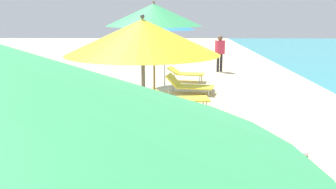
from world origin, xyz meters
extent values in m
cylinder|color=#4C4C51|center=(0.65, 8.52, 1.00)|extent=(0.05, 0.05, 2.01)
cone|color=yellow|center=(0.65, 8.52, 2.23)|extent=(2.01, 2.01, 0.45)
sphere|color=#4C4C51|center=(0.65, 8.52, 2.49)|extent=(0.06, 0.06, 0.06)
cube|color=yellow|center=(1.72, 9.48, 0.25)|extent=(1.22, 0.85, 0.04)
cube|color=yellow|center=(1.04, 9.32, 0.45)|extent=(0.46, 0.67, 0.40)
cylinder|color=#B2B2B7|center=(2.11, 9.84, 0.11)|extent=(0.04, 0.04, 0.23)
cylinder|color=#B2B2B7|center=(2.23, 9.34, 0.11)|extent=(0.04, 0.04, 0.23)
cylinder|color=#B2B2B7|center=(0.90, 9.55, 0.11)|extent=(0.04, 0.04, 0.23)
cylinder|color=#B2B2B7|center=(1.02, 9.05, 0.11)|extent=(0.04, 0.04, 0.23)
cylinder|color=olive|center=(0.60, 12.58, 1.11)|extent=(0.05, 0.05, 2.21)
cone|color=#3FB266|center=(0.60, 12.58, 2.47)|extent=(2.22, 2.22, 0.51)
sphere|color=olive|center=(0.60, 12.58, 2.75)|extent=(0.06, 0.06, 0.06)
cube|color=yellow|center=(1.46, 13.60, 0.24)|extent=(1.16, 0.74, 0.04)
cube|color=yellow|center=(0.71, 13.52, 0.39)|extent=(0.48, 0.67, 0.28)
cylinder|color=#B2B2B7|center=(1.88, 13.91, 0.11)|extent=(0.04, 0.04, 0.22)
cylinder|color=#B2B2B7|center=(1.93, 13.38, 0.11)|extent=(0.04, 0.04, 0.22)
cylinder|color=#B2B2B7|center=(0.65, 13.79, 0.11)|extent=(0.04, 0.04, 0.22)
cylinder|color=#B2B2B7|center=(0.70, 13.26, 0.11)|extent=(0.04, 0.04, 0.22)
cube|color=yellow|center=(1.34, 11.46, 0.26)|extent=(1.22, 0.82, 0.04)
cube|color=yellow|center=(0.62, 11.64, 0.44)|extent=(0.51, 0.64, 0.35)
cylinder|color=#B2B2B7|center=(1.84, 11.58, 0.12)|extent=(0.04, 0.04, 0.24)
cylinder|color=#B2B2B7|center=(1.73, 11.13, 0.12)|extent=(0.04, 0.04, 0.24)
cylinder|color=#B2B2B7|center=(0.62, 11.88, 0.12)|extent=(0.04, 0.04, 0.24)
cylinder|color=#B2B2B7|center=(0.51, 11.43, 0.12)|extent=(0.04, 0.04, 0.24)
cylinder|color=silver|center=(0.76, 16.62, 0.97)|extent=(0.05, 0.05, 1.94)
cone|color=#338CD8|center=(0.76, 16.62, 2.13)|extent=(2.06, 2.06, 0.38)
sphere|color=silver|center=(0.76, 16.62, 2.35)|extent=(0.06, 0.06, 0.06)
cube|color=yellow|center=(1.69, 17.48, 0.29)|extent=(1.05, 0.77, 0.04)
cube|color=yellow|center=(1.06, 17.61, 0.41)|extent=(0.49, 0.65, 0.24)
cylinder|color=#B2B2B7|center=(2.11, 17.64, 0.13)|extent=(0.04, 0.04, 0.27)
cylinder|color=#B2B2B7|center=(2.01, 17.16, 0.13)|extent=(0.04, 0.04, 0.27)
cylinder|color=#B2B2B7|center=(1.10, 17.85, 0.13)|extent=(0.04, 0.04, 0.27)
cylinder|color=#B2B2B7|center=(1.00, 17.38, 0.13)|extent=(0.04, 0.04, 0.27)
cube|color=yellow|center=(1.75, 15.36, 0.22)|extent=(1.23, 0.90, 0.04)
cube|color=yellow|center=(1.05, 15.52, 0.42)|extent=(0.49, 0.74, 0.37)
cylinder|color=#B2B2B7|center=(2.25, 15.55, 0.10)|extent=(0.04, 0.04, 0.20)
cylinder|color=#B2B2B7|center=(2.13, 14.99, 0.10)|extent=(0.04, 0.04, 0.20)
cylinder|color=#B2B2B7|center=(1.04, 15.82, 0.10)|extent=(0.04, 0.04, 0.20)
cylinder|color=#B2B2B7|center=(0.92, 15.25, 0.10)|extent=(0.04, 0.04, 0.20)
cylinder|color=#262628|center=(2.96, 19.83, 0.38)|extent=(0.11, 0.11, 0.76)
cylinder|color=#262628|center=(3.10, 19.91, 0.38)|extent=(0.11, 0.11, 0.76)
cube|color=#D8334C|center=(3.03, 19.87, 1.04)|extent=(0.42, 0.37, 0.57)
sphere|color=brown|center=(3.03, 19.87, 1.43)|extent=(0.21, 0.21, 0.21)
cube|color=#338C59|center=(3.02, 9.58, 0.14)|extent=(0.40, 0.47, 0.28)
cube|color=white|center=(3.02, 9.58, 0.31)|extent=(0.41, 0.48, 0.05)
camera|label=1|loc=(1.04, 3.54, 2.57)|focal=41.15mm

